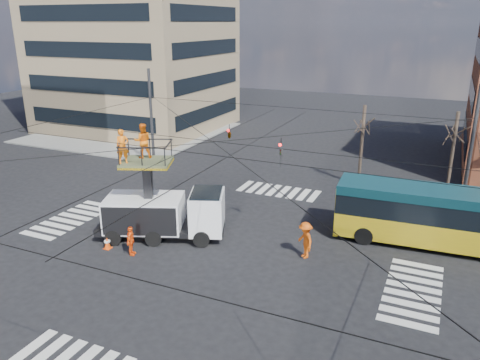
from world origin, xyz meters
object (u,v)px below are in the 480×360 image
traffic_cone (107,243)px  city_bus (441,217)px  flagger (305,240)px  utility_truck (163,202)px  worker_ground (131,241)px

traffic_cone → city_bus: bearing=25.2°
flagger → city_bus: bearing=82.5°
utility_truck → traffic_cone: utility_truck is taller
city_bus → worker_ground: 16.41m
traffic_cone → utility_truck: bearing=51.5°
city_bus → worker_ground: (-14.50, -7.63, -0.93)m
flagger → traffic_cone: bearing=-112.6°
city_bus → flagger: 7.53m
city_bus → traffic_cone: size_ratio=17.00×
flagger → worker_ground: bearing=-109.0°
utility_truck → traffic_cone: size_ratio=11.29×
city_bus → worker_ground: city_bus is taller
utility_truck → traffic_cone: 3.67m
worker_ground → flagger: size_ratio=0.82×
city_bus → traffic_cone: bearing=-158.4°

